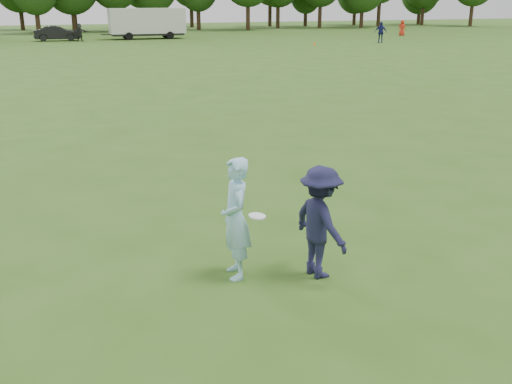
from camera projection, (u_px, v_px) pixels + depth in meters
ground at (243, 279)px, 9.48m from camera, size 200.00×200.00×0.00m
thrower at (236, 219)px, 9.31m from camera, size 0.54×0.76×1.95m
defender at (320, 222)px, 9.36m from camera, size 0.88×1.27×1.81m
player_far_b at (381, 32)px, 59.23m from camera, size 1.24×1.09×2.01m
player_far_c at (402, 28)px, 69.97m from camera, size 1.05×0.90×1.81m
player_far_d at (79, 32)px, 60.92m from camera, size 1.69×0.62×1.80m
car_f at (57, 33)px, 61.78m from camera, size 4.67×1.85×1.51m
field_cone at (314, 44)px, 56.24m from camera, size 0.28×0.28×0.30m
disc_in_play at (257, 216)px, 9.21m from camera, size 0.28×0.28×0.06m
cargo_trailer at (147, 22)px, 64.43m from camera, size 9.00×2.75×3.20m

